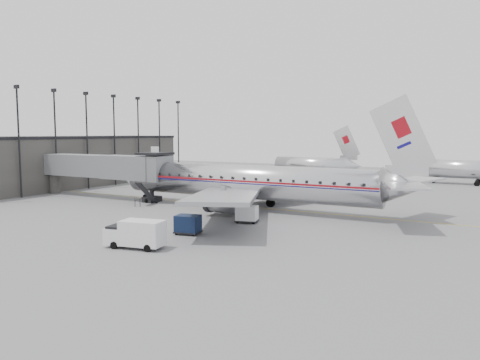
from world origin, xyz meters
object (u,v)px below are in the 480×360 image
at_px(baggage_cart_navy, 188,224).
at_px(ramp_worker, 216,201).
at_px(airliner, 250,182).
at_px(baggage_cart_white, 247,214).
at_px(service_van, 136,233).

bearing_deg(baggage_cart_navy, ramp_worker, 100.93).
xyz_separation_m(airliner, baggage_cart_navy, (1.53, -14.53, -2.28)).
distance_m(airliner, baggage_cart_white, 8.45).
bearing_deg(airliner, baggage_cart_navy, -83.97).
relative_size(service_van, baggage_cart_navy, 2.02).
bearing_deg(service_van, baggage_cart_navy, 73.58).
distance_m(airliner, ramp_worker, 4.61).
relative_size(baggage_cart_navy, baggage_cart_white, 0.99).
bearing_deg(ramp_worker, baggage_cart_navy, -96.33).
bearing_deg(baggage_cart_navy, service_van, -106.93).
bearing_deg(service_van, ramp_worker, 93.13).
height_order(airliner, baggage_cart_navy, airliner).
xyz_separation_m(airliner, service_van, (0.89, -20.55, -2.04)).
relative_size(airliner, baggage_cart_white, 16.38).
bearing_deg(ramp_worker, baggage_cart_white, -66.97).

